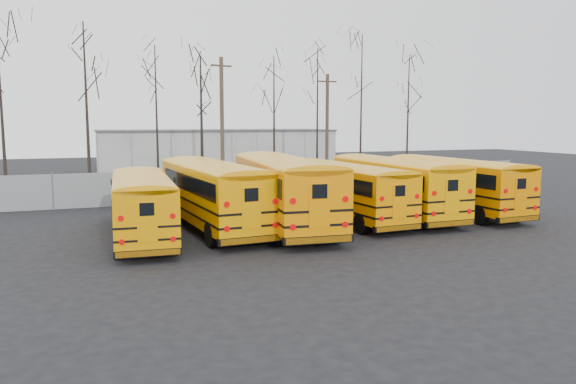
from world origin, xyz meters
name	(u,v)px	position (x,y,z in m)	size (l,w,h in m)	color
ground	(338,235)	(0.00, 0.00, 0.00)	(120.00, 120.00, 0.00)	black
fence	(257,184)	(0.00, 12.00, 1.00)	(40.00, 0.04, 2.00)	gray
distant_building	(216,152)	(2.00, 32.00, 2.00)	(22.00, 8.00, 4.00)	beige
bus_a	(142,201)	(-8.12, 1.98, 1.65)	(2.91, 10.16, 2.81)	black
bus_b	(212,189)	(-4.87, 3.15, 1.86)	(3.44, 11.48, 3.17)	black
bus_c	(283,185)	(-1.67, 2.49, 1.98)	(3.78, 12.24, 3.37)	black
bus_d	(345,187)	(1.82, 3.10, 1.71)	(3.14, 10.56, 2.92)	black
bus_e	(392,182)	(4.71, 3.38, 1.82)	(2.73, 11.14, 3.10)	black
bus_f	(452,181)	(8.27, 3.16, 1.76)	(3.01, 10.88, 3.01)	black
utility_pole_left	(222,121)	(-0.42, 19.36, 4.96)	(1.68, 0.62, 9.65)	#483929
utility_pole_right	(327,128)	(8.08, 19.18, 4.43)	(1.54, 0.27, 8.63)	#433126
tree_1	(1,107)	(-14.59, 14.32, 5.72)	(0.26, 0.26, 11.45)	black
tree_2	(87,114)	(-9.98, 13.57, 5.34)	(0.26, 0.26, 10.69)	black
tree_3	(157,121)	(-5.62, 16.11, 4.94)	(0.26, 0.26, 9.87)	black
tree_4	(202,124)	(-2.32, 17.66, 4.74)	(0.26, 0.26, 9.48)	black
tree_5	(274,122)	(3.16, 17.82, 4.85)	(0.26, 0.26, 9.71)	black
tree_6	(317,120)	(5.67, 15.55, 5.04)	(0.26, 0.26, 10.08)	black
tree_7	(361,110)	(10.36, 17.76, 5.80)	(0.26, 0.26, 11.61)	black
tree_8	(408,122)	(12.94, 15.10, 4.84)	(0.26, 0.26, 9.69)	black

